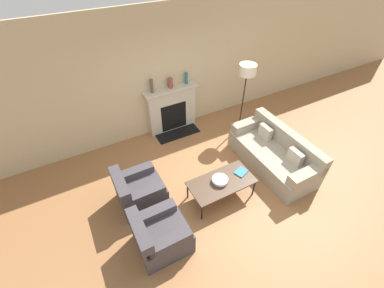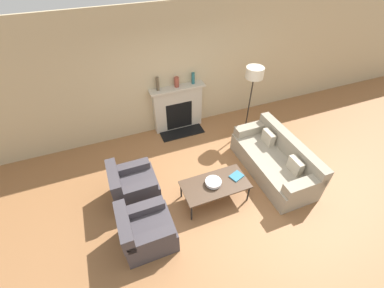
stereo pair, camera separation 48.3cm
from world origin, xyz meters
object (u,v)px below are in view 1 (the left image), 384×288
armchair_near (160,235)px  bowl (220,180)px  couch (274,154)px  mantel_vase_center_left (170,83)px  floor_lamp (246,77)px  fireplace (172,110)px  mantel_vase_left (152,86)px  coffee_table (222,183)px  mantel_vase_center_right (186,78)px  book (241,172)px  armchair_far (139,191)px

armchair_near → bowl: (1.37, 0.39, 0.17)m
couch → mantel_vase_center_left: size_ratio=8.60×
couch → floor_lamp: bearing=174.3°
mantel_vase_center_left → fireplace: bearing=-90.1°
mantel_vase_left → coffee_table: bearing=-82.2°
mantel_vase_center_left → mantel_vase_left: bearing=180.0°
fireplace → mantel_vase_center_right: (0.40, 0.01, 0.72)m
book → mantel_vase_left: mantel_vase_left is taller
coffee_table → mantel_vase_center_left: size_ratio=5.33×
book → mantel_vase_center_left: 2.54m
bowl → mantel_vase_center_left: size_ratio=1.30×
armchair_far → floor_lamp: floor_lamp is taller
mantel_vase_left → floor_lamp: bearing=-22.8°
armchair_near → book: armchair_near is taller
fireplace → mantel_vase_center_left: bearing=89.9°
couch → mantel_vase_left: (-1.79, 2.21, 1.00)m
book → mantel_vase_center_left: (-0.33, 2.38, 0.83)m
floor_lamp → mantel_vase_left: 2.10m
coffee_table → mantel_vase_center_right: size_ratio=4.52×
armchair_near → mantel_vase_center_left: bearing=-28.7°
coffee_table → bowl: size_ratio=4.11×
armchair_far → floor_lamp: bearing=-71.8°
coffee_table → fireplace: bearing=87.2°
fireplace → book: size_ratio=4.58×
bowl → mantel_vase_center_right: bearing=76.9°
mantel_vase_left → mantel_vase_center_left: (0.44, 0.00, -0.04)m
couch → armchair_far: size_ratio=2.40×
couch → bowl: bearing=-83.2°
coffee_table → couch: bearing=7.5°
couch → fireplace: bearing=-148.5°
fireplace → coffee_table: bearing=-92.8°
fireplace → mantel_vase_left: bearing=178.1°
bowl → floor_lamp: 2.46m
armchair_near → mantel_vase_left: size_ratio=2.63×
mantel_vase_center_right → book: bearing=-91.7°
floor_lamp → mantel_vase_center_right: bearing=143.2°
fireplace → couch: fireplace is taller
floor_lamp → book: bearing=-126.3°
fireplace → coffee_table: 2.39m
armchair_far → mantel_vase_center_left: size_ratio=3.58×
coffee_table → book: (0.45, 0.02, 0.04)m
mantel_vase_center_left → floor_lamp: bearing=-28.6°
bowl → mantel_vase_left: mantel_vase_left is taller
coffee_table → armchair_near: bearing=-164.9°
coffee_table → floor_lamp: bearing=44.8°
book → floor_lamp: size_ratio=0.17×
mantel_vase_center_right → mantel_vase_center_left: bearing=180.0°
book → bowl: bearing=160.6°
armchair_far → book: (1.85, -0.59, 0.13)m
couch → mantel_vase_center_left: bearing=-148.7°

